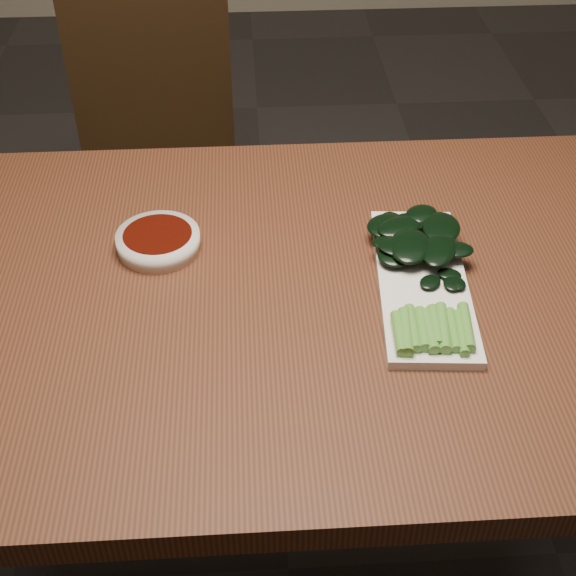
{
  "coord_description": "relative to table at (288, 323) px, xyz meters",
  "views": [
    {
      "loc": [
        -0.05,
        -0.88,
        1.48
      ],
      "look_at": [
        -0.0,
        -0.02,
        0.76
      ],
      "focal_mm": 50.0,
      "sensor_mm": 36.0,
      "label": 1
    }
  ],
  "objects": [
    {
      "name": "ground",
      "position": [
        0.0,
        0.0,
        -0.68
      ],
      "size": [
        6.0,
        6.0,
        0.0
      ],
      "primitive_type": "plane",
      "color": "#282626",
      "rests_on": "ground"
    },
    {
      "name": "table",
      "position": [
        0.0,
        0.0,
        0.0
      ],
      "size": [
        1.4,
        0.8,
        0.75
      ],
      "color": "#472314",
      "rests_on": "ground"
    },
    {
      "name": "chair_far",
      "position": [
        -0.25,
        0.8,
        -0.19
      ],
      "size": [
        0.44,
        0.44,
        0.89
      ],
      "rotation": [
        0.0,
        0.0,
        0.18
      ],
      "color": "black",
      "rests_on": "ground"
    },
    {
      "name": "sauce_bowl",
      "position": [
        -0.19,
        0.1,
        0.09
      ],
      "size": [
        0.13,
        0.13,
        0.03
      ],
      "color": "silver",
      "rests_on": "table"
    },
    {
      "name": "serving_plate",
      "position": [
        0.19,
        -0.01,
        0.08
      ],
      "size": [
        0.15,
        0.34,
        0.01
      ],
      "rotation": [
        0.0,
        0.0,
        -0.08
      ],
      "color": "silver",
      "rests_on": "table"
    },
    {
      "name": "gai_lan",
      "position": [
        0.19,
        0.01,
        0.1
      ],
      "size": [
        0.16,
        0.33,
        0.03
      ],
      "color": "#519433",
      "rests_on": "serving_plate"
    }
  ]
}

